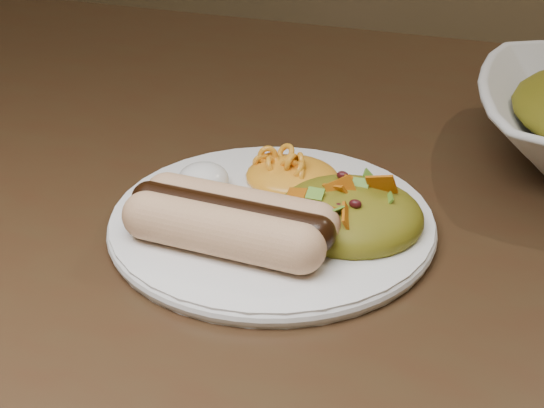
% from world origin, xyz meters
% --- Properties ---
extents(table, '(1.60, 0.90, 0.75)m').
position_xyz_m(table, '(0.00, 0.00, 0.66)').
color(table, '#311B10').
rests_on(table, floor).
extents(plate, '(0.29, 0.29, 0.01)m').
position_xyz_m(plate, '(0.10, -0.05, 0.76)').
color(plate, white).
rests_on(plate, table).
extents(hotdog, '(0.13, 0.07, 0.03)m').
position_xyz_m(hotdog, '(0.09, -0.09, 0.78)').
color(hotdog, '#E6AF8B').
rests_on(hotdog, plate).
extents(mac_and_cheese, '(0.10, 0.09, 0.03)m').
position_xyz_m(mac_and_cheese, '(0.10, 0.01, 0.78)').
color(mac_and_cheese, yellow).
rests_on(mac_and_cheese, plate).
extents(sour_cream, '(0.04, 0.04, 0.02)m').
position_xyz_m(sour_cream, '(0.04, -0.02, 0.77)').
color(sour_cream, silver).
rests_on(sour_cream, plate).
extents(taco_salad, '(0.11, 0.10, 0.05)m').
position_xyz_m(taco_salad, '(0.16, -0.04, 0.78)').
color(taco_salad, '#A06218').
rests_on(taco_salad, plate).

